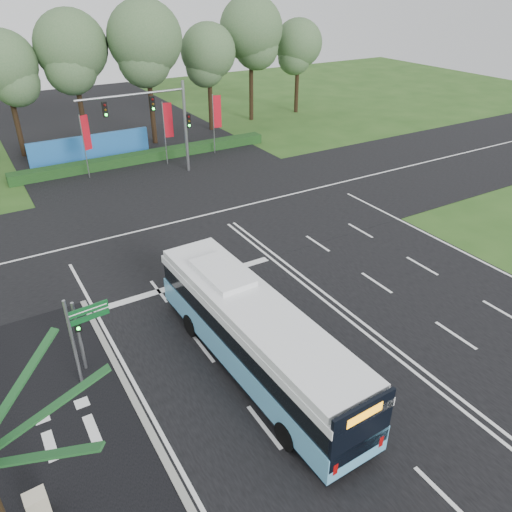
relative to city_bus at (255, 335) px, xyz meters
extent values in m
plane|color=#274C19|center=(5.34, 2.27, -1.71)|extent=(120.00, 120.00, 0.00)
cube|color=black|center=(5.34, 2.27, -1.69)|extent=(20.00, 120.00, 0.04)
cube|color=black|center=(5.34, 14.27, -1.69)|extent=(120.00, 14.00, 0.05)
cube|color=black|center=(-7.16, -0.73, -1.68)|extent=(5.00, 18.00, 0.06)
cube|color=gray|center=(-4.76, -0.73, -1.65)|extent=(0.25, 18.00, 0.12)
cube|color=#5BA9D4|center=(0.00, 0.01, -0.66)|extent=(2.82, 11.92, 1.09)
cube|color=black|center=(0.00, 0.01, -1.15)|extent=(2.80, 11.86, 0.30)
cube|color=black|center=(0.00, 0.01, 0.33)|extent=(2.72, 11.74, 0.94)
cube|color=white|center=(0.00, 0.01, 0.92)|extent=(2.82, 11.92, 0.35)
cube|color=white|center=(0.00, 0.01, 1.27)|extent=(2.76, 11.44, 0.35)
cube|color=white|center=(-0.07, 2.48, 1.57)|extent=(1.67, 3.01, 0.25)
cube|color=black|center=(0.18, -5.85, 0.38)|extent=(2.40, 0.19, 2.17)
cube|color=orange|center=(0.18, -5.89, 1.07)|extent=(1.38, 0.10, 0.35)
cylinder|color=black|center=(-1.26, 3.34, -1.20)|extent=(0.31, 1.03, 1.03)
cylinder|color=black|center=(1.05, 3.40, -1.20)|extent=(0.31, 1.03, 1.03)
cylinder|color=black|center=(-1.04, -3.77, -1.20)|extent=(0.31, 1.03, 1.03)
cylinder|color=black|center=(1.27, -3.70, -1.20)|extent=(0.31, 1.03, 1.03)
cylinder|color=gray|center=(-5.83, 3.52, -0.10)|extent=(0.13, 0.13, 3.23)
cube|color=black|center=(-5.83, 3.34, 0.50)|extent=(0.27, 0.19, 0.37)
sphere|color=#19F233|center=(-5.83, 3.24, 0.50)|extent=(0.13, 0.13, 0.13)
cylinder|color=gray|center=(-6.19, 2.62, 0.28)|extent=(0.12, 0.12, 3.99)
cube|color=#0D4A1D|center=(-5.44, 2.69, 1.58)|extent=(1.50, 0.20, 0.30)
cube|color=#0D4A1D|center=(-5.44, 2.69, 1.23)|extent=(1.50, 0.20, 0.22)
cube|color=white|center=(-5.44, 2.66, 1.58)|extent=(1.39, 0.14, 0.04)
cube|color=beige|center=(-8.60, -2.21, -1.20)|extent=(0.65, 0.55, 1.03)
cylinder|color=gray|center=(0.03, 25.22, 0.73)|extent=(0.08, 0.08, 4.90)
cube|color=#B50F1C|center=(0.36, 25.36, 1.77)|extent=(0.62, 0.29, 2.61)
cylinder|color=gray|center=(6.45, 25.08, 0.86)|extent=(0.08, 0.08, 5.14)
cube|color=#B50F1C|center=(6.82, 24.98, 1.94)|extent=(0.67, 0.21, 2.74)
cylinder|color=gray|center=(11.18, 25.67, 0.84)|extent=(0.08, 0.08, 5.10)
cube|color=#B50F1C|center=(11.55, 25.60, 1.92)|extent=(0.68, 0.16, 2.72)
cylinder|color=gray|center=(7.34, 22.77, 1.79)|extent=(0.24, 0.24, 7.00)
cylinder|color=gray|center=(3.34, 22.77, 4.69)|extent=(8.00, 0.16, 0.16)
cube|color=black|center=(4.84, 22.77, 3.89)|extent=(0.32, 0.28, 1.05)
cube|color=black|center=(1.34, 22.77, 3.89)|extent=(0.32, 0.28, 1.05)
cube|color=black|center=(7.59, 22.77, 2.29)|extent=(0.32, 0.28, 1.05)
cube|color=#133413|center=(5.34, 26.77, -1.31)|extent=(22.00, 1.20, 0.80)
cube|color=#1E5DA6|center=(1.34, 29.27, -0.61)|extent=(10.00, 0.30, 2.20)
cylinder|color=black|center=(-3.43, 33.54, 1.91)|extent=(0.44, 0.44, 7.25)
sphere|color=#3C5C36|center=(-3.43, 33.54, 5.91)|extent=(5.34, 5.34, 5.34)
cylinder|color=black|center=(1.97, 33.25, 2.38)|extent=(0.44, 0.44, 8.18)
sphere|color=#3C5C36|center=(1.97, 33.25, 6.90)|extent=(6.03, 6.03, 6.03)
cylinder|color=black|center=(7.78, 31.32, 2.61)|extent=(0.44, 0.44, 8.65)
sphere|color=#3C5C36|center=(7.78, 31.32, 7.39)|extent=(6.38, 6.38, 6.38)
cylinder|color=black|center=(14.40, 32.75, 1.84)|extent=(0.44, 0.44, 7.11)
sphere|color=#3C5C36|center=(14.40, 32.75, 5.78)|extent=(5.24, 5.24, 5.24)
cylinder|color=black|center=(19.96, 34.20, 2.61)|extent=(0.44, 0.44, 8.65)
sphere|color=#3C5C36|center=(19.96, 34.20, 7.40)|extent=(6.38, 6.38, 6.38)
cylinder|color=black|center=(26.10, 34.52, 1.78)|extent=(0.44, 0.44, 6.98)
sphere|color=#3C5C36|center=(26.10, 34.52, 5.63)|extent=(5.14, 5.14, 5.14)
camera|label=1|loc=(-7.80, -13.08, 12.15)|focal=35.00mm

